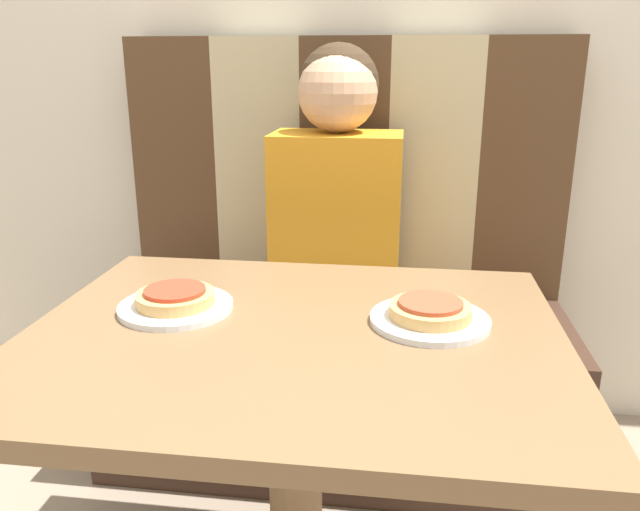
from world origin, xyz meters
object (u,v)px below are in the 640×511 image
Objects in this scene: person at (337,183)px; plate_left at (176,307)px; plate_right at (430,320)px; pizza_right at (430,310)px; pizza_left at (175,297)px.

plate_left is (-0.24, -0.63, -0.12)m from person.
plate_left is at bearing -110.43° from person.
pizza_right reaches higher than plate_right.
person is 0.68m from plate_right.
pizza_left is 0.47m from pizza_right.
person is 0.68m from plate_left.
person is 3.50× the size of plate_left.
person is 5.10× the size of pizza_left.
plate_left is at bearing 0.00° from pizza_left.
person reaches higher than plate_left.
person is at bearing 110.43° from plate_right.
plate_left is 1.46× the size of pizza_left.
person reaches higher than pizza_right.
pizza_left and pizza_right have the same top height.
pizza_left is (0.00, 0.00, 0.02)m from plate_left.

